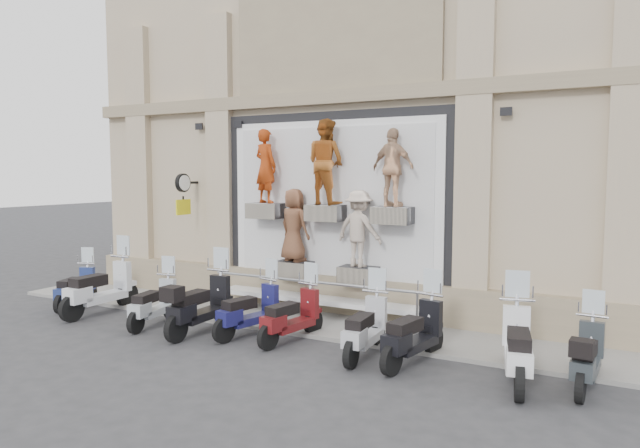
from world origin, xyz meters
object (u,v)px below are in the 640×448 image
at_px(scooter_b, 100,276).
at_px(scooter_h, 414,319).
at_px(scooter_a, 76,279).
at_px(scooter_j, 588,343).
at_px(scooter_c, 154,293).
at_px(scooter_d, 201,292).
at_px(scooter_g, 366,315).
at_px(clock_sign_bracket, 183,189).
at_px(scooter_e, 250,299).
at_px(guard_rail, 313,302).
at_px(scooter_f, 292,304).
at_px(scooter_i, 518,331).

height_order(scooter_b, scooter_h, scooter_b).
xyz_separation_m(scooter_a, scooter_j, (11.01, 0.05, 0.01)).
distance_m(scooter_c, scooter_h, 5.59).
distance_m(scooter_d, scooter_j, 6.98).
xyz_separation_m(scooter_c, scooter_g, (4.72, 0.20, 0.04)).
relative_size(scooter_b, scooter_j, 1.25).
height_order(clock_sign_bracket, scooter_j, clock_sign_bracket).
relative_size(scooter_e, scooter_j, 1.05).
relative_size(guard_rail, scooter_a, 2.99).
bearing_deg(scooter_g, guard_rail, 138.38).
bearing_deg(scooter_b, scooter_j, 1.68).
xyz_separation_m(scooter_a, scooter_d, (4.05, -0.31, 0.14)).
xyz_separation_m(clock_sign_bracket, scooter_e, (3.25, -1.83, -2.07)).
xyz_separation_m(scooter_b, scooter_f, (4.92, 0.19, -0.14)).
height_order(scooter_g, scooter_j, scooter_g).
relative_size(clock_sign_bracket, scooter_g, 0.56).
distance_m(clock_sign_bracket, scooter_j, 9.64).
height_order(scooter_a, scooter_d, scooter_d).
bearing_deg(scooter_c, scooter_b, 164.71).
height_order(guard_rail, scooter_g, scooter_g).
bearing_deg(scooter_h, scooter_a, -169.23).
height_order(scooter_c, scooter_g, scooter_g).
xyz_separation_m(scooter_d, scooter_h, (4.36, 0.18, -0.06)).
height_order(clock_sign_bracket, scooter_f, clock_sign_bracket).
distance_m(scooter_f, scooter_i, 4.13).
distance_m(scooter_g, scooter_h, 0.87).
bearing_deg(scooter_e, scooter_g, 10.69).
bearing_deg(clock_sign_bracket, scooter_f, -23.35).
height_order(scooter_f, scooter_h, scooter_h).
bearing_deg(scooter_d, scooter_c, -178.83).
bearing_deg(scooter_a, scooter_d, -23.97).
bearing_deg(scooter_g, clock_sign_bracket, 158.31).
bearing_deg(scooter_b, scooter_h, 0.79).
relative_size(scooter_d, scooter_e, 1.13).
bearing_deg(scooter_j, scooter_h, -172.54).
xyz_separation_m(clock_sign_bracket, scooter_i, (8.30, -2.03, -1.99)).
distance_m(clock_sign_bracket, scooter_d, 3.69).
xyz_separation_m(scooter_a, scooter_c, (2.81, -0.34, 0.01)).
height_order(scooter_c, scooter_d, scooter_d).
height_order(scooter_a, scooter_f, scooter_f).
height_order(scooter_f, scooter_j, scooter_f).
bearing_deg(scooter_f, scooter_i, 7.07).
xyz_separation_m(scooter_b, scooter_j, (9.98, 0.22, -0.17)).
xyz_separation_m(clock_sign_bracket, scooter_h, (6.63, -1.95, -2.03)).
relative_size(scooter_c, scooter_d, 0.85).
distance_m(scooter_a, scooter_g, 7.53).
relative_size(guard_rail, scooter_e, 2.81).
xyz_separation_m(scooter_c, scooter_f, (3.13, 0.36, 0.02)).
bearing_deg(scooter_d, scooter_a, 175.20).
relative_size(scooter_d, scooter_f, 1.14).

